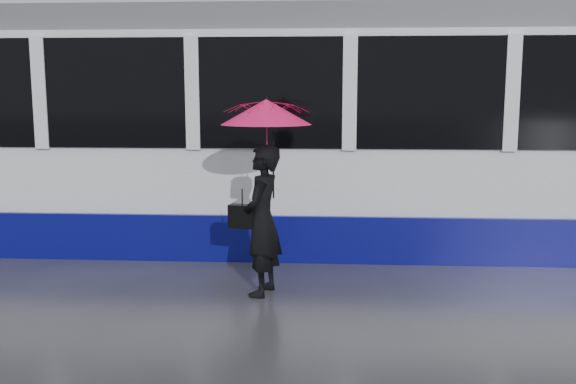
{
  "coord_description": "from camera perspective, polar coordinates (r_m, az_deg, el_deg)",
  "views": [
    {
      "loc": [
        0.28,
        -6.9,
        2.2
      ],
      "look_at": [
        -0.17,
        0.21,
        1.1
      ],
      "focal_mm": 40.0,
      "sensor_mm": 36.0,
      "label": 1
    }
  ],
  "objects": [
    {
      "name": "woman",
      "position": [
        6.99,
        -2.31,
        -2.55
      ],
      "size": [
        0.51,
        0.67,
        1.66
      ],
      "primitive_type": "imported",
      "rotation": [
        0.0,
        0.0,
        -1.77
      ],
      "color": "black",
      "rests_on": "ground"
    },
    {
      "name": "handbag",
      "position": [
        7.03,
        -4.08,
        -2.17
      ],
      "size": [
        0.32,
        0.18,
        0.44
      ],
      "rotation": [
        0.0,
        0.0,
        -0.2
      ],
      "color": "black",
      "rests_on": "ground"
    },
    {
      "name": "ground",
      "position": [
        7.25,
        1.25,
        -8.89
      ],
      "size": [
        90.0,
        90.0,
        0.0
      ],
      "primitive_type": "plane",
      "color": "#29292E",
      "rests_on": "ground"
    },
    {
      "name": "rails",
      "position": [
        9.66,
        1.88,
        -4.33
      ],
      "size": [
        34.0,
        1.51,
        0.02
      ],
      "color": "#3F3D38",
      "rests_on": "ground"
    },
    {
      "name": "umbrella",
      "position": [
        6.86,
        -1.94,
        5.55
      ],
      "size": [
        1.15,
        1.15,
        1.12
      ],
      "rotation": [
        0.0,
        0.0,
        -0.2
      ],
      "color": "#FB1553",
      "rests_on": "ground"
    },
    {
      "name": "tram",
      "position": [
        9.81,
        20.03,
        4.97
      ],
      "size": [
        26.0,
        2.56,
        3.35
      ],
      "color": "white",
      "rests_on": "ground"
    }
  ]
}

